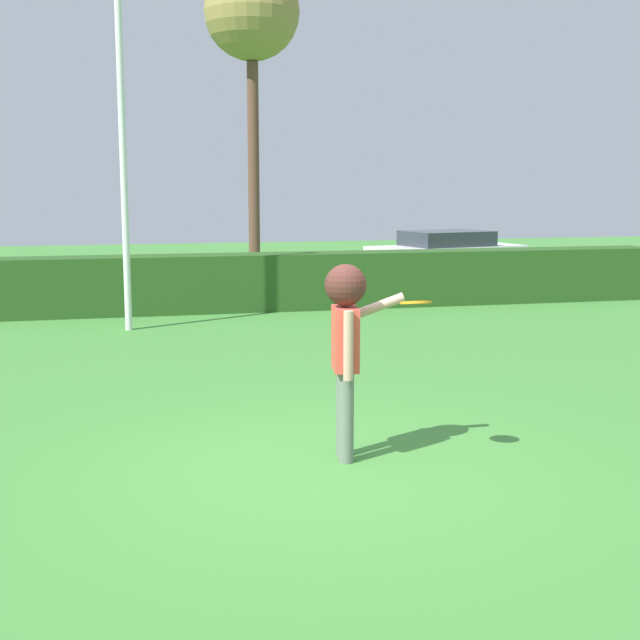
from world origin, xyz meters
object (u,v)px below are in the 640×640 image
parked_car_white (446,252)px  bare_elm_tree (252,17)px  lamppost (122,139)px  frisbee (416,302)px  person (346,332)px

parked_car_white → bare_elm_tree: (-5.26, -0.21, 5.83)m
lamppost → bare_elm_tree: 8.08m
frisbee → bare_elm_tree: size_ratio=0.04×
frisbee → parked_car_white: size_ratio=0.06×
frisbee → lamppost: lamppost is taller
frisbee → bare_elm_tree: bearing=86.4°
person → bare_elm_tree: bare_elm_tree is taller
person → frisbee: size_ratio=6.48×
frisbee → lamppost: 8.72m
frisbee → parked_car_white: bearing=67.6°
parked_car_white → frisbee: bearing=-112.4°
frisbee → person: bearing=145.5°
lamppost → parked_car_white: size_ratio=1.32×
person → parked_car_white: 16.16m
frisbee → lamppost: bearing=105.9°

